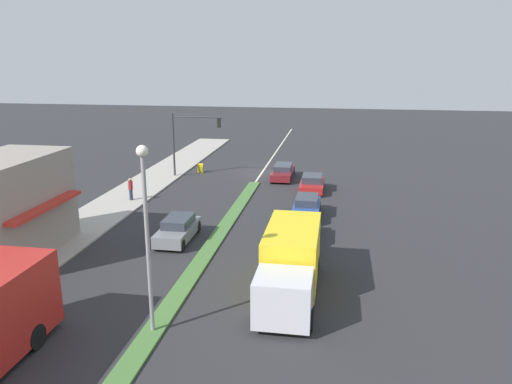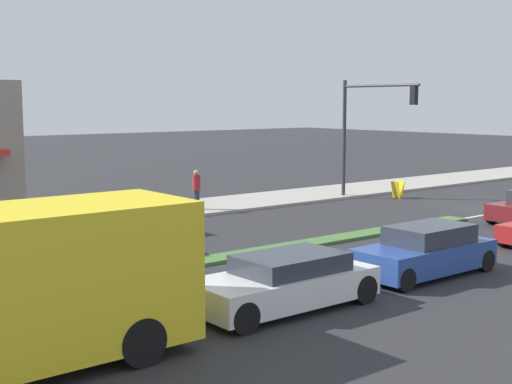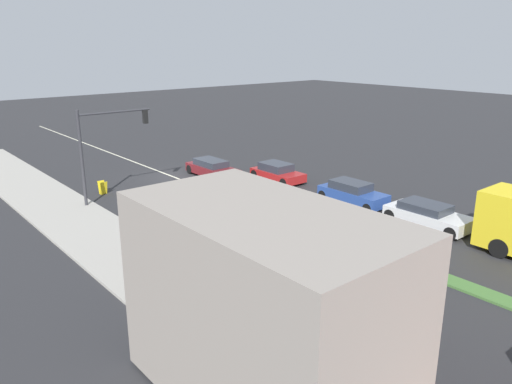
{
  "view_description": "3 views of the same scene",
  "coord_description": "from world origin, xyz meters",
  "px_view_note": "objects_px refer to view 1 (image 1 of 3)",
  "views": [
    {
      "loc": [
        -6.87,
        45.0,
        10.5
      ],
      "look_at": [
        -1.87,
        14.66,
        2.15
      ],
      "focal_mm": 35.0,
      "sensor_mm": 36.0,
      "label": 1
    },
    {
      "loc": [
        -16.87,
        27.95,
        4.68
      ],
      "look_at": [
        0.06,
        14.33,
        1.93
      ],
      "focal_mm": 50.0,
      "sensor_mm": 36.0,
      "label": 2
    },
    {
      "loc": [
        17.88,
        30.78,
        9.33
      ],
      "look_at": [
        1.96,
        11.78,
        1.91
      ],
      "focal_mm": 35.0,
      "sensor_mm": 36.0,
      "label": 3
    }
  ],
  "objects_px": {
    "pedestrian": "(131,188)",
    "suv_grey": "(178,229)",
    "street_lamp": "(146,217)",
    "van_white": "(301,233)",
    "sedan_maroon": "(283,172)",
    "coupe_blue": "(307,207)",
    "traffic_signal_main": "(189,134)",
    "delivery_truck": "(290,263)",
    "hatchback_red": "(312,184)",
    "warning_aframe_sign": "(200,168)"
  },
  "relations": [
    {
      "from": "traffic_signal_main",
      "to": "van_white",
      "type": "bearing_deg",
      "value": 126.95
    },
    {
      "from": "traffic_signal_main",
      "to": "street_lamp",
      "type": "height_order",
      "value": "street_lamp"
    },
    {
      "from": "street_lamp",
      "to": "suv_grey",
      "type": "relative_size",
      "value": 1.77
    },
    {
      "from": "delivery_truck",
      "to": "hatchback_red",
      "type": "xyz_separation_m",
      "value": [
        0.0,
        -18.24,
        -0.85
      ]
    },
    {
      "from": "pedestrian",
      "to": "suv_grey",
      "type": "distance_m",
      "value": 9.48
    },
    {
      "from": "street_lamp",
      "to": "sedan_maroon",
      "type": "distance_m",
      "value": 26.87
    },
    {
      "from": "warning_aframe_sign",
      "to": "suv_grey",
      "type": "distance_m",
      "value": 17.79
    },
    {
      "from": "traffic_signal_main",
      "to": "street_lamp",
      "type": "relative_size",
      "value": 0.76
    },
    {
      "from": "delivery_truck",
      "to": "van_white",
      "type": "relative_size",
      "value": 1.69
    },
    {
      "from": "coupe_blue",
      "to": "pedestrian",
      "type": "bearing_deg",
      "value": -6.37
    },
    {
      "from": "traffic_signal_main",
      "to": "hatchback_red",
      "type": "relative_size",
      "value": 1.43
    },
    {
      "from": "delivery_truck",
      "to": "van_white",
      "type": "xyz_separation_m",
      "value": [
        0.0,
        -6.47,
        -0.85
      ]
    },
    {
      "from": "pedestrian",
      "to": "delivery_truck",
      "type": "height_order",
      "value": "delivery_truck"
    },
    {
      "from": "street_lamp",
      "to": "pedestrian",
      "type": "distance_m",
      "value": 19.55
    },
    {
      "from": "delivery_truck",
      "to": "hatchback_red",
      "type": "relative_size",
      "value": 1.91
    },
    {
      "from": "street_lamp",
      "to": "pedestrian",
      "type": "xyz_separation_m",
      "value": [
        8.23,
        -17.32,
        -3.77
      ]
    },
    {
      "from": "pedestrian",
      "to": "suv_grey",
      "type": "relative_size",
      "value": 0.4
    },
    {
      "from": "delivery_truck",
      "to": "hatchback_red",
      "type": "height_order",
      "value": "delivery_truck"
    },
    {
      "from": "suv_grey",
      "to": "delivery_truck",
      "type": "bearing_deg",
      "value": 141.68
    },
    {
      "from": "traffic_signal_main",
      "to": "delivery_truck",
      "type": "relative_size",
      "value": 0.75
    },
    {
      "from": "delivery_truck",
      "to": "hatchback_red",
      "type": "distance_m",
      "value": 18.26
    },
    {
      "from": "pedestrian",
      "to": "van_white",
      "type": "relative_size",
      "value": 0.38
    },
    {
      "from": "traffic_signal_main",
      "to": "sedan_maroon",
      "type": "height_order",
      "value": "traffic_signal_main"
    },
    {
      "from": "traffic_signal_main",
      "to": "sedan_maroon",
      "type": "xyz_separation_m",
      "value": [
        -8.32,
        -0.88,
        -3.29
      ]
    },
    {
      "from": "sedan_maroon",
      "to": "suv_grey",
      "type": "height_order",
      "value": "suv_grey"
    },
    {
      "from": "street_lamp",
      "to": "hatchback_red",
      "type": "height_order",
      "value": "street_lamp"
    },
    {
      "from": "sedan_maroon",
      "to": "delivery_truck",
      "type": "bearing_deg",
      "value": 97.21
    },
    {
      "from": "pedestrian",
      "to": "hatchback_red",
      "type": "bearing_deg",
      "value": -158.4
    },
    {
      "from": "pedestrian",
      "to": "delivery_truck",
      "type": "distance_m",
      "value": 18.55
    },
    {
      "from": "traffic_signal_main",
      "to": "hatchback_red",
      "type": "distance_m",
      "value": 11.99
    },
    {
      "from": "warning_aframe_sign",
      "to": "delivery_truck",
      "type": "bearing_deg",
      "value": 114.81
    },
    {
      "from": "suv_grey",
      "to": "pedestrian",
      "type": "bearing_deg",
      "value": -50.5
    },
    {
      "from": "sedan_maroon",
      "to": "suv_grey",
      "type": "relative_size",
      "value": 1.1
    },
    {
      "from": "van_white",
      "to": "pedestrian",
      "type": "bearing_deg",
      "value": -26.3
    },
    {
      "from": "warning_aframe_sign",
      "to": "van_white",
      "type": "distance_m",
      "value": 19.8
    },
    {
      "from": "sedan_maroon",
      "to": "van_white",
      "type": "height_order",
      "value": "van_white"
    },
    {
      "from": "street_lamp",
      "to": "delivery_truck",
      "type": "xyz_separation_m",
      "value": [
        -5.0,
        -4.32,
        -3.31
      ]
    },
    {
      "from": "sedan_maroon",
      "to": "coupe_blue",
      "type": "bearing_deg",
      "value": 104.78
    },
    {
      "from": "hatchback_red",
      "to": "delivery_truck",
      "type": "bearing_deg",
      "value": 90.0
    },
    {
      "from": "warning_aframe_sign",
      "to": "delivery_truck",
      "type": "distance_m",
      "value": 25.51
    },
    {
      "from": "delivery_truck",
      "to": "pedestrian",
      "type": "bearing_deg",
      "value": -44.51
    },
    {
      "from": "traffic_signal_main",
      "to": "hatchback_red",
      "type": "bearing_deg",
      "value": 164.83
    },
    {
      "from": "traffic_signal_main",
      "to": "van_white",
      "type": "height_order",
      "value": "traffic_signal_main"
    },
    {
      "from": "pedestrian",
      "to": "van_white",
      "type": "height_order",
      "value": "pedestrian"
    },
    {
      "from": "delivery_truck",
      "to": "suv_grey",
      "type": "distance_m",
      "value": 9.21
    },
    {
      "from": "coupe_blue",
      "to": "hatchback_red",
      "type": "bearing_deg",
      "value": -90.0
    },
    {
      "from": "warning_aframe_sign",
      "to": "sedan_maroon",
      "type": "height_order",
      "value": "sedan_maroon"
    },
    {
      "from": "street_lamp",
      "to": "van_white",
      "type": "distance_m",
      "value": 12.59
    },
    {
      "from": "delivery_truck",
      "to": "hatchback_red",
      "type": "bearing_deg",
      "value": -90.0
    },
    {
      "from": "delivery_truck",
      "to": "suv_grey",
      "type": "relative_size",
      "value": 1.8
    }
  ]
}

